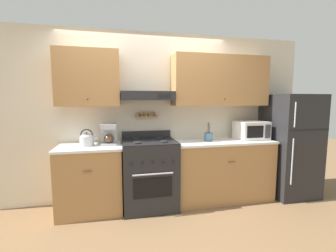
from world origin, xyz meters
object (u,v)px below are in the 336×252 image
Objects in this scene: coffee_maker at (109,134)px; utensil_crock at (208,136)px; tea_kettle at (87,139)px; microwave at (251,130)px; stove_range at (149,173)px; refrigerator at (290,145)px.

utensil_crock is (1.46, -0.02, -0.08)m from coffee_maker.
tea_kettle is 0.53× the size of microwave.
stove_range is 0.80m from coffee_maker.
microwave is 0.73m from utensil_crock.
refrigerator is at bearing -2.97° from utensil_crock.
microwave is 1.61× the size of utensil_crock.
microwave is (2.19, -0.01, -0.00)m from coffee_maker.
refrigerator reaches higher than stove_range.
microwave is at bearing 172.22° from refrigerator.
microwave is at bearing 1.90° from stove_range.
microwave is (2.47, 0.02, 0.05)m from tea_kettle.
coffee_maker is at bearing 179.08° from utensil_crock.
utensil_crock is at bearing 2.30° from stove_range.
tea_kettle is 0.80× the size of coffee_maker.
refrigerator is 1.40m from utensil_crock.
stove_range is at bearing -2.49° from tea_kettle.
utensil_crock is (0.91, 0.04, 0.50)m from stove_range.
coffee_maker is 1.46m from utensil_crock.
tea_kettle is 0.29m from coffee_maker.
utensil_crock reaches higher than stove_range.
coffee_maker is (-2.84, 0.10, 0.25)m from refrigerator.
tea_kettle reaches higher than stove_range.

